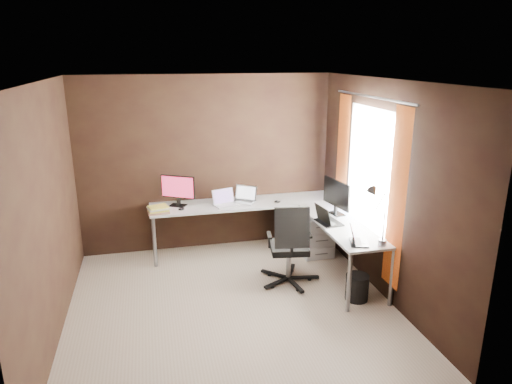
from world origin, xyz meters
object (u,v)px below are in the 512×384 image
office_chair (289,260)px  monitor_right (337,195)px  monitor_left (178,189)px  laptop_black_big (327,219)px  book_stack (158,210)px  drawer_pedestal (315,234)px  laptop_silver (244,198)px  wastebasket (357,287)px  laptop_black_small (357,239)px  laptop_white (225,202)px  desk_lamp (377,208)px

office_chair → monitor_right: bearing=33.5°
monitor_left → office_chair: monitor_left is taller
laptop_black_big → book_stack: bearing=58.5°
drawer_pedestal → laptop_silver: size_ratio=1.48×
monitor_right → laptop_black_big: 0.43m
wastebasket → laptop_black_small: bearing=-152.9°
laptop_white → office_chair: size_ratio=0.36×
monitor_right → laptop_white: bearing=50.6°
monitor_right → laptop_black_small: monitor_right is taller
desk_lamp → drawer_pedestal: bearing=87.2°
book_stack → drawer_pedestal: bearing=-5.0°
laptop_silver → laptop_black_big: bearing=-16.8°
desk_lamp → wastebasket: size_ratio=2.14×
laptop_silver → desk_lamp: desk_lamp is taller
monitor_right → desk_lamp: bearing=170.9°
book_stack → office_chair: (1.53, -0.95, -0.47)m
laptop_white → laptop_black_big: 1.51m
monitor_left → book_stack: 0.42m
laptop_silver → book_stack: laptop_silver is taller
monitor_left → office_chair: (1.25, -1.19, -0.67)m
monitor_left → laptop_silver: bearing=27.5°
monitor_left → wastebasket: size_ratio=1.44×
monitor_right → laptop_black_big: (-0.24, -0.28, -0.21)m
desk_lamp → office_chair: size_ratio=0.63×
laptop_silver → office_chair: bearing=-37.9°
drawer_pedestal → desk_lamp: size_ratio=0.91×
laptop_silver → laptop_black_big: laptop_black_big is taller
monitor_left → wastebasket: (1.89, -1.77, -0.82)m
office_chair → monitor_left: bearing=145.6°
laptop_silver → office_chair: size_ratio=0.39×
drawer_pedestal → monitor_right: (0.11, -0.43, 0.69)m
desk_lamp → wastebasket: bearing=134.7°
laptop_silver → laptop_black_small: size_ratio=1.25×
book_stack → laptop_black_small: bearing=-36.4°
drawer_pedestal → wastebasket: drawer_pedestal is taller
laptop_black_big → desk_lamp: 0.85m
wastebasket → book_stack: bearing=144.9°
wastebasket → laptop_black_big: bearing=103.2°
monitor_left → laptop_black_big: (1.75, -1.13, -0.19)m
drawer_pedestal → laptop_black_small: laptop_black_small is taller
monitor_left → book_stack: size_ratio=1.44×
laptop_white → laptop_black_big: laptop_black_big is taller
monitor_right → desk_lamp: (0.03, -1.00, 0.15)m
laptop_white → desk_lamp: size_ratio=0.57×
monitor_left → drawer_pedestal: bearing=16.8°
laptop_black_small → office_chair: (-0.59, 0.61, -0.47)m
drawer_pedestal → office_chair: office_chair is taller
book_stack → laptop_white: bearing=7.2°
drawer_pedestal → monitor_right: bearing=-75.9°
laptop_black_big → book_stack: 2.22m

